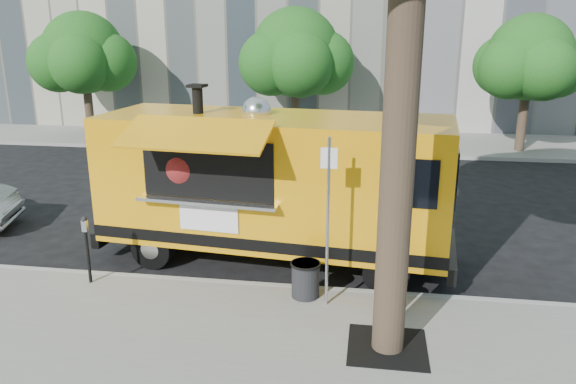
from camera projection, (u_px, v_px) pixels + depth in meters
name	position (u px, v px, depth m)	size (l,w,h in m)	color
ground	(258.00, 270.00, 11.67)	(120.00, 120.00, 0.00)	black
sidewalk	(200.00, 383.00, 7.86)	(60.00, 6.00, 0.15)	gray
curb	(248.00, 286.00, 10.77)	(60.00, 0.14, 0.16)	#999993
far_sidewalk	(320.00, 141.00, 24.44)	(60.00, 5.00, 0.15)	gray
tree_well	(387.00, 347.00, 8.60)	(1.20, 1.20, 0.02)	black
far_tree_a	(83.00, 53.00, 23.70)	(3.42, 3.42, 5.36)	#33261C
far_tree_b	(295.00, 53.00, 22.76)	(3.60, 3.60, 5.50)	#33261C
far_tree_c	(530.00, 58.00, 21.21)	(3.24, 3.24, 5.21)	#33261C
sign_post	(328.00, 213.00, 9.45)	(0.28, 0.06, 3.00)	silver
parking_meter	(87.00, 242.00, 10.55)	(0.11, 0.11, 1.33)	black
food_truck	(272.00, 183.00, 11.69)	(7.66, 3.83, 3.70)	#F4A00C
trash_bin_left	(305.00, 278.00, 10.13)	(0.55, 0.55, 0.66)	black
trash_bin_right	(391.00, 292.00, 9.72)	(0.48, 0.48, 0.57)	black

